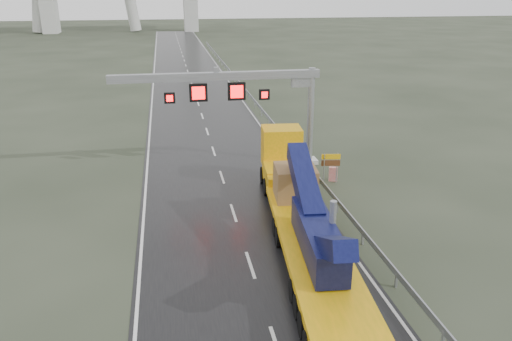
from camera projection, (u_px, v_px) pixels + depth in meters
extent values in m
plane|color=#2A3223|center=(267.00, 316.00, 20.42)|extent=(400.00, 400.00, 0.00)
cube|color=black|center=(198.00, 104.00, 57.33)|extent=(11.00, 200.00, 0.02)
cube|color=silver|center=(309.00, 161.00, 38.13)|extent=(1.20, 1.20, 0.30)
cylinder|color=gray|center=(310.00, 117.00, 36.93)|extent=(0.48, 0.48, 7.20)
cube|color=gray|center=(216.00, 76.00, 34.67)|extent=(14.80, 0.55, 0.55)
cube|color=gray|center=(301.00, 81.00, 35.86)|extent=(1.40, 0.35, 0.90)
cube|color=gray|center=(216.00, 70.00, 34.52)|extent=(0.35, 0.35, 0.35)
cube|color=black|center=(198.00, 93.00, 34.79)|extent=(1.25, 0.25, 1.25)
cube|color=#FF0C0C|center=(198.00, 93.00, 34.66)|extent=(0.90, 0.02, 0.90)
cube|color=black|center=(237.00, 91.00, 35.24)|extent=(1.25, 0.25, 1.25)
cube|color=#FF0C0C|center=(237.00, 92.00, 35.11)|extent=(0.90, 0.02, 0.90)
cube|color=black|center=(170.00, 98.00, 34.56)|extent=(0.75, 0.25, 0.75)
cube|color=#FF0C0C|center=(170.00, 98.00, 34.43)|extent=(0.54, 0.02, 0.54)
cube|color=black|center=(264.00, 94.00, 35.68)|extent=(0.75, 0.25, 0.75)
cube|color=#FF0C0C|center=(265.00, 95.00, 35.55)|extent=(0.54, 0.02, 0.54)
cube|color=#F8AB0D|center=(313.00, 246.00, 23.71)|extent=(4.20, 14.70, 0.36)
cube|color=#F8AB0D|center=(289.00, 179.00, 30.72)|extent=(2.79, 1.48, 0.52)
cube|color=#F8AB0D|center=(285.00, 174.00, 32.36)|extent=(2.96, 3.34, 1.24)
cube|color=#F8AB0D|center=(281.00, 147.00, 33.67)|extent=(2.76, 2.30, 2.69)
cube|color=black|center=(279.00, 138.00, 34.55)|extent=(2.38, 0.27, 1.24)
cube|color=#0D113E|center=(318.00, 237.00, 22.40)|extent=(2.00, 6.32, 1.45)
cube|color=#0D113E|center=(305.00, 182.00, 25.36)|extent=(1.55, 5.77, 2.65)
cube|color=#0D113E|center=(332.00, 247.00, 19.66)|extent=(1.30, 4.17, 2.50)
cylinder|color=gray|center=(333.00, 218.00, 22.13)|extent=(0.34, 0.34, 1.66)
cube|color=#946842|center=(295.00, 182.00, 28.35)|extent=(2.47, 2.47, 1.86)
cylinder|color=black|center=(335.00, 316.00, 19.55)|extent=(3.08, 1.30, 1.04)
cylinder|color=black|center=(303.00, 231.00, 26.32)|extent=(3.08, 1.30, 1.04)
cylinder|color=black|center=(281.00, 174.00, 34.14)|extent=(2.89, 1.39, 1.14)
cylinder|color=gray|center=(324.00, 169.00, 33.63)|extent=(0.07, 0.07, 2.18)
cylinder|color=gray|center=(337.00, 168.00, 33.78)|extent=(0.07, 0.07, 2.18)
cube|color=#E7AD0C|center=(331.00, 157.00, 33.41)|extent=(1.26, 0.26, 0.36)
cube|color=#553018|center=(331.00, 163.00, 33.56)|extent=(1.26, 0.26, 0.41)
cube|color=red|center=(333.00, 174.00, 34.41)|extent=(0.66, 0.49, 1.00)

